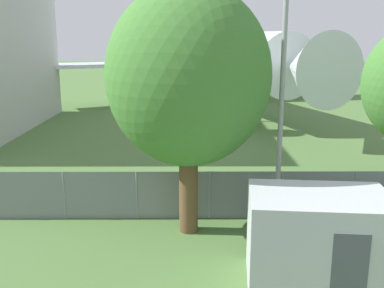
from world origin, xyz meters
TOP-DOWN VIEW (x-y plane):
  - perimeter_fence at (0.00, 10.73)m, footprint 56.07×0.07m
  - airplane at (3.19, 39.30)m, footprint 31.15×39.28m
  - portable_cabin at (5.12, 6.39)m, footprint 3.70×2.65m
  - tree_behind_benches at (1.82, 9.70)m, footprint 5.09×5.09m
  - light_mast at (4.72, 9.70)m, footprint 0.44×0.44m

SIDE VIEW (x-z plane):
  - perimeter_fence at x=0.00m, z-range 0.00..1.73m
  - portable_cabin at x=5.12m, z-range 0.00..2.45m
  - airplane at x=3.19m, z-range -2.17..11.02m
  - light_mast at x=4.72m, z-range 0.88..9.03m
  - tree_behind_benches at x=1.82m, z-range 1.13..9.03m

